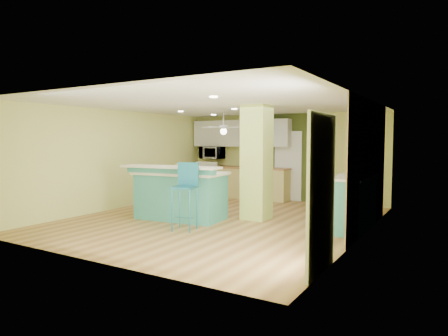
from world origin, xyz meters
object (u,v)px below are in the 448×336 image
at_px(bar_stool, 186,185).
at_px(canister, 180,168).
at_px(peninsula, 180,194).
at_px(fruit_bowl, 246,166).
at_px(side_counter, 352,203).

bearing_deg(bar_stool, canister, 120.66).
bearing_deg(peninsula, bar_stool, -52.75).
bearing_deg(fruit_bowl, side_counter, -34.82).
height_order(peninsula, canister, canister).
relative_size(peninsula, fruit_bowl, 7.93).
height_order(bar_stool, side_counter, bar_stool).
height_order(bar_stool, fruit_bowl, bar_stool).
distance_m(bar_stool, canister, 1.11).
relative_size(side_counter, canister, 8.80).
xyz_separation_m(fruit_bowl, canister, (0.19, -3.47, 0.16)).
bearing_deg(peninsula, fruit_bowl, 87.40).
height_order(peninsula, bar_stool, bar_stool).
xyz_separation_m(peninsula, bar_stool, (0.73, -0.78, 0.32)).
xyz_separation_m(side_counter, fruit_bowl, (-3.70, 2.57, 0.45)).
bearing_deg(fruit_bowl, peninsula, -86.58).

